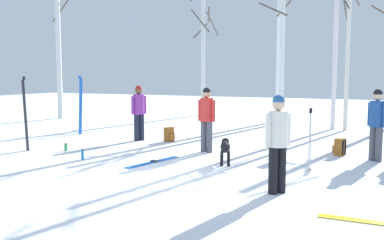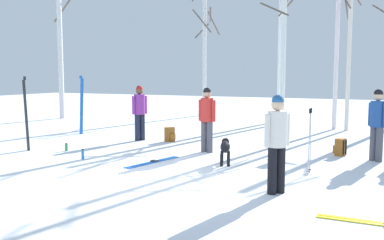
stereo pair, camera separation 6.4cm
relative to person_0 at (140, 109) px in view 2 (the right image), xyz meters
name	(u,v)px [view 2 (the right image)]	position (x,y,z in m)	size (l,w,h in m)	color
ground_plane	(149,176)	(2.69, -4.00, -0.98)	(60.00, 60.00, 0.00)	white
person_0	(140,109)	(0.00, 0.00, 0.00)	(0.34, 0.47, 1.72)	#1E2338
person_1	(377,120)	(6.81, -0.39, 0.00)	(0.43, 0.37, 1.72)	#4C4C56
person_2	(277,138)	(5.35, -4.17, 0.00)	(0.36, 0.43, 1.72)	black
person_4	(207,115)	(2.71, -1.02, 0.00)	(0.51, 0.34, 1.72)	#4C4C56
dog	(225,148)	(3.69, -2.24, -0.59)	(0.41, 0.86, 0.57)	black
ski_pair_planted_0	(82,105)	(-2.58, 0.39, 0.02)	(0.05, 0.24, 2.02)	blue
ski_pair_planted_1	(26,114)	(-1.86, -2.79, 0.02)	(0.26, 0.10, 2.00)	black
ski_pair_lying_0	(153,162)	(2.08, -2.78, -0.97)	(0.56, 1.70, 0.05)	blue
ski_poles_0	(310,139)	(5.61, -2.42, -0.25)	(0.07, 0.26, 1.37)	#B2B2BC
backpack_0	(170,135)	(0.95, 0.20, -0.77)	(0.33, 0.31, 0.44)	#99591E
backpack_1	(340,147)	(5.96, -0.02, -0.77)	(0.33, 0.31, 0.44)	#99591E
backpack_2	(278,153)	(4.73, -1.49, -0.77)	(0.32, 0.34, 0.44)	#1E4C99
water_bottle_0	(66,147)	(-0.80, -2.45, -0.88)	(0.08, 0.08, 0.21)	green
water_bottle_1	(83,154)	(0.34, -3.17, -0.86)	(0.07, 0.07, 0.25)	#1E72BF
birch_tree_0	(59,32)	(-6.97, 4.30, 3.00)	(1.20, 1.47, 7.71)	silver
birch_tree_1	(204,47)	(-1.53, 8.58, 2.45)	(1.60, 1.49, 6.51)	silver
birch_tree_2	(281,27)	(2.63, 7.24, 3.10)	(1.47, 1.48, 7.87)	silver
birch_tree_3	(284,47)	(2.94, 6.52, 2.20)	(1.60, 1.61, 6.25)	silver
birch_tree_4	(337,39)	(5.17, 5.41, 2.36)	(1.46, 1.11, 6.50)	silver
birch_tree_5	(350,20)	(5.60, 5.26, 3.02)	(1.17, 1.39, 7.71)	silver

